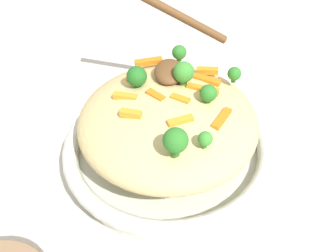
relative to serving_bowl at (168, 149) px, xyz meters
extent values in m
plane|color=beige|center=(0.00, 0.00, -0.03)|extent=(2.40, 2.40, 0.00)
cylinder|color=silver|center=(0.00, 0.00, -0.01)|extent=(0.26, 0.26, 0.03)
torus|color=silver|center=(0.00, 0.00, 0.01)|extent=(0.29, 0.29, 0.02)
torus|color=black|center=(0.00, 0.00, 0.01)|extent=(0.28, 0.28, 0.00)
ellipsoid|color=#D1BA7A|center=(0.00, 0.00, 0.05)|extent=(0.24, 0.23, 0.07)
cube|color=orange|center=(-0.03, 0.04, 0.09)|extent=(0.01, 0.03, 0.01)
cube|color=orange|center=(0.00, -0.02, 0.09)|extent=(0.02, 0.03, 0.01)
cube|color=orange|center=(0.02, -0.04, 0.09)|extent=(0.02, 0.04, 0.01)
cube|color=orange|center=(0.09, 0.03, 0.09)|extent=(0.02, 0.04, 0.01)
cube|color=orange|center=(0.01, 0.02, 0.09)|extent=(0.02, 0.03, 0.01)
cube|color=orange|center=(-0.04, -0.02, 0.09)|extent=(0.02, 0.03, 0.01)
cube|color=orange|center=(0.06, 0.05, 0.09)|extent=(0.03, 0.02, 0.01)
cube|color=orange|center=(-0.03, -0.06, 0.08)|extent=(0.04, 0.03, 0.01)
cube|color=orange|center=(0.05, -0.05, 0.08)|extent=(0.03, 0.04, 0.01)
cube|color=orange|center=(0.01, 0.05, 0.09)|extent=(0.01, 0.03, 0.01)
cube|color=orange|center=(0.07, -0.05, 0.09)|extent=(0.01, 0.03, 0.01)
cylinder|color=#377928|center=(-0.07, -0.04, 0.09)|extent=(0.01, 0.01, 0.01)
sphere|color=#3D8E33|center=(-0.07, -0.04, 0.09)|extent=(0.02, 0.02, 0.02)
cylinder|color=#296820|center=(0.10, -0.01, 0.09)|extent=(0.01, 0.01, 0.01)
sphere|color=#2D7A28|center=(0.10, -0.01, 0.10)|extent=(0.02, 0.02, 0.02)
cylinder|color=#296820|center=(0.05, -0.09, 0.09)|extent=(0.01, 0.01, 0.01)
sphere|color=#2D7A28|center=(0.05, -0.09, 0.09)|extent=(0.02, 0.02, 0.02)
cylinder|color=#205B1C|center=(0.03, 0.04, 0.09)|extent=(0.01, 0.01, 0.01)
sphere|color=#236B23|center=(0.03, 0.04, 0.10)|extent=(0.03, 0.03, 0.03)
cylinder|color=#296820|center=(0.00, -0.05, 0.09)|extent=(0.01, 0.01, 0.01)
sphere|color=#2D7A28|center=(0.00, -0.05, 0.10)|extent=(0.02, 0.02, 0.02)
cylinder|color=#296820|center=(-0.08, -0.01, 0.09)|extent=(0.01, 0.01, 0.01)
sphere|color=#2D7A28|center=(-0.08, -0.01, 0.10)|extent=(0.03, 0.03, 0.03)
cylinder|color=#377928|center=(0.03, -0.02, 0.09)|extent=(0.01, 0.01, 0.01)
sphere|color=#3D8E33|center=(0.03, -0.02, 0.11)|extent=(0.03, 0.03, 0.03)
ellipsoid|color=brown|center=(0.05, 0.00, 0.10)|extent=(0.06, 0.04, 0.02)
cylinder|color=brown|center=(0.13, 0.00, 0.14)|extent=(0.02, 0.17, 0.10)
camera|label=1|loc=(-0.34, -0.01, 0.37)|focal=38.06mm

